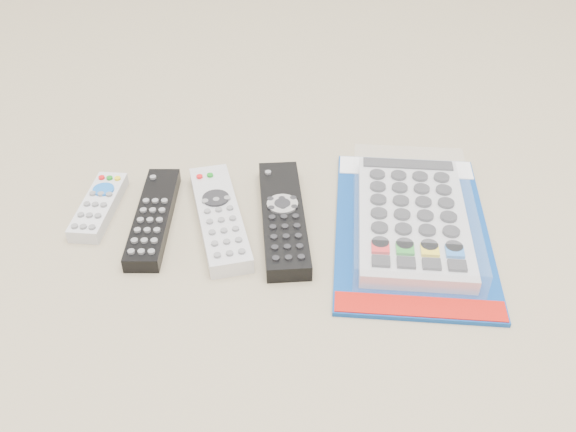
{
  "coord_description": "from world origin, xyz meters",
  "views": [
    {
      "loc": [
        -0.01,
        -0.69,
        0.54
      ],
      "look_at": [
        0.04,
        -0.02,
        0.01
      ],
      "focal_mm": 40.0,
      "sensor_mm": 36.0,
      "label": 1
    }
  ],
  "objects": [
    {
      "name": "remote_slim_black",
      "position": [
        -0.14,
        -0.01,
        0.01
      ],
      "size": [
        0.06,
        0.2,
        0.02
      ],
      "rotation": [
        0.0,
        0.0,
        -0.09
      ],
      "color": "black",
      "rests_on": "ground"
    },
    {
      "name": "remote_small_grey",
      "position": [
        -0.21,
        0.03,
        0.01
      ],
      "size": [
        0.06,
        0.14,
        0.02
      ],
      "rotation": [
        0.0,
        0.0,
        -0.17
      ],
      "color": "silver",
      "rests_on": "ground"
    },
    {
      "name": "jumbo_remote_packaged",
      "position": [
        0.21,
        -0.04,
        0.02
      ],
      "size": [
        0.25,
        0.36,
        0.04
      ],
      "rotation": [
        0.0,
        0.0,
        -0.17
      ],
      "color": "navy",
      "rests_on": "ground"
    },
    {
      "name": "remote_silver_dvd",
      "position": [
        -0.05,
        -0.01,
        0.01
      ],
      "size": [
        0.09,
        0.22,
        0.02
      ],
      "rotation": [
        0.0,
        0.0,
        0.15
      ],
      "color": "silver",
      "rests_on": "ground"
    },
    {
      "name": "remote_large_black",
      "position": [
        0.04,
        -0.02,
        0.01
      ],
      "size": [
        0.06,
        0.23,
        0.03
      ],
      "rotation": [
        0.0,
        0.0,
        -0.01
      ],
      "color": "black",
      "rests_on": "ground"
    }
  ]
}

